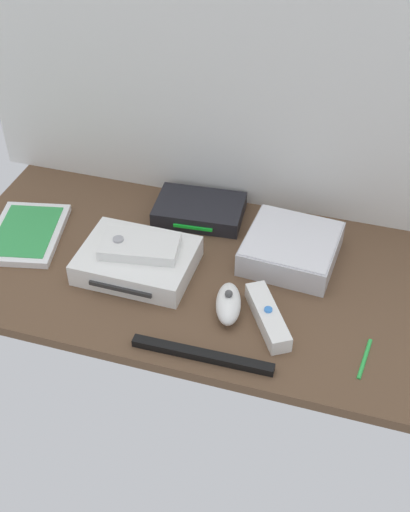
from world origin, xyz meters
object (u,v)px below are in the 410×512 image
(remote_wand, at_px, (268,317))
(sensor_bar, at_px, (202,355))
(game_console, at_px, (137,261))
(mini_computer, at_px, (291,248))
(game_case, at_px, (27,233))
(remote_classic_pad, at_px, (140,246))
(remote_nunchuk, at_px, (228,304))
(stylus_pen, at_px, (365,358))
(network_router, at_px, (199,210))

(remote_wand, height_order, sensor_bar, remote_wand)
(game_console, xyz_separation_m, mini_computer, (0.27, 0.11, 0.00))
(mini_computer, distance_m, game_case, 0.53)
(remote_wand, bearing_deg, remote_classic_pad, 133.41)
(remote_nunchuk, relative_size, sensor_bar, 0.45)
(mini_computer, relative_size, remote_classic_pad, 1.17)
(sensor_bar, bearing_deg, mini_computer, 71.83)
(game_case, distance_m, remote_classic_pad, 0.26)
(game_case, distance_m, remote_nunchuk, 0.45)
(sensor_bar, bearing_deg, stylus_pen, 15.26)
(remote_nunchuk, height_order, stylus_pen, remote_nunchuk)
(game_console, bearing_deg, remote_wand, -13.08)
(remote_wand, height_order, stylus_pen, remote_wand)
(remote_classic_pad, bearing_deg, game_case, 165.70)
(remote_wand, bearing_deg, network_router, 96.78)
(remote_nunchuk, bearing_deg, mini_computer, 52.55)
(game_case, xyz_separation_m, remote_wand, (0.52, -0.09, 0.01))
(mini_computer, distance_m, stylus_pen, 0.27)
(game_console, distance_m, network_router, 0.20)
(game_case, height_order, stylus_pen, game_case)
(remote_wand, relative_size, sensor_bar, 0.60)
(game_case, bearing_deg, remote_classic_pad, -17.47)
(game_console, height_order, remote_wand, game_console)
(game_console, height_order, remote_classic_pad, remote_classic_pad)
(game_console, xyz_separation_m, remote_nunchuk, (0.19, -0.06, -0.00))
(game_case, height_order, remote_nunchuk, remote_nunchuk)
(remote_classic_pad, bearing_deg, mini_computer, 13.30)
(mini_computer, height_order, remote_classic_pad, remote_classic_pad)
(game_case, bearing_deg, remote_nunchuk, -23.49)
(network_router, relative_size, remote_wand, 1.30)
(mini_computer, relative_size, remote_nunchuk, 1.69)
(game_console, distance_m, mini_computer, 0.29)
(remote_nunchuk, height_order, sensor_bar, remote_nunchuk)
(game_case, distance_m, sensor_bar, 0.48)
(network_router, height_order, remote_nunchuk, remote_nunchuk)
(remote_nunchuk, xyz_separation_m, stylus_pen, (0.24, -0.04, -0.02))
(remote_nunchuk, distance_m, remote_classic_pad, 0.20)
(game_console, xyz_separation_m, remote_classic_pad, (0.00, 0.01, 0.03))
(sensor_bar, bearing_deg, remote_wand, 51.21)
(game_console, relative_size, sensor_bar, 0.88)
(mini_computer, xyz_separation_m, network_router, (-0.21, 0.08, -0.01))
(remote_wand, xyz_separation_m, stylus_pen, (0.17, -0.03, -0.01))
(mini_computer, distance_m, network_router, 0.22)
(stylus_pen, bearing_deg, sensor_bar, -163.81)
(remote_wand, xyz_separation_m, sensor_bar, (-0.08, -0.11, -0.01))
(game_console, height_order, network_router, game_console)
(network_router, bearing_deg, game_console, -112.54)
(mini_computer, bearing_deg, remote_wand, -91.58)
(remote_nunchuk, distance_m, stylus_pen, 0.25)
(remote_wand, relative_size, remote_nunchuk, 1.35)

